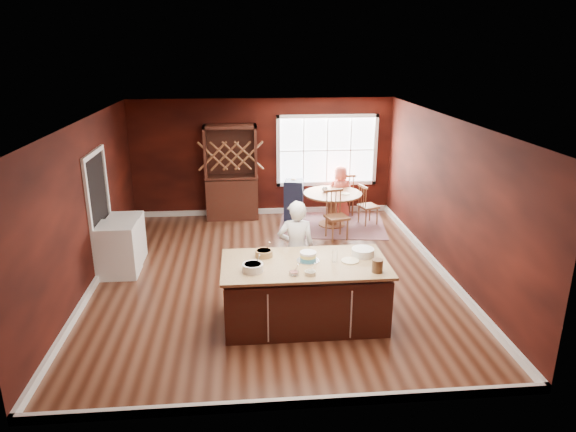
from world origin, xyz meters
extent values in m
plane|color=brown|center=(0.00, 0.00, 0.00)|extent=(7.00, 7.00, 0.00)
plane|color=white|center=(0.00, 0.00, 2.70)|extent=(7.00, 7.00, 0.00)
plane|color=black|center=(0.00, 3.50, 1.35)|extent=(6.00, 0.00, 6.00)
plane|color=black|center=(0.00, -3.50, 1.35)|extent=(6.00, 0.00, 6.00)
plane|color=black|center=(-3.00, 0.00, 1.35)|extent=(0.00, 7.00, 7.00)
plane|color=black|center=(3.00, 0.00, 1.35)|extent=(0.00, 7.00, 7.00)
cube|color=#411912|center=(0.37, -1.60, 0.41)|extent=(2.26, 1.14, 0.83)
cube|color=tan|center=(0.37, -1.60, 0.90)|extent=(2.34, 1.22, 0.04)
cylinder|color=brown|center=(1.49, 2.50, 0.02)|extent=(0.60, 0.60, 0.04)
cylinder|color=brown|center=(1.49, 2.50, 0.35)|extent=(0.21, 0.21, 0.67)
cylinder|color=brown|center=(1.49, 2.50, 0.73)|extent=(1.28, 1.28, 0.04)
imported|color=silver|center=(0.33, -0.79, 0.80)|extent=(0.60, 0.41, 1.59)
cylinder|color=white|center=(-0.36, -1.82, 0.97)|extent=(0.29, 0.29, 0.11)
cylinder|color=#9F7754|center=(-0.19, -1.32, 0.97)|extent=(0.25, 0.25, 0.10)
cylinder|color=silver|center=(0.18, -1.99, 0.95)|extent=(0.14, 0.14, 0.05)
cylinder|color=beige|center=(0.39, -2.00, 0.95)|extent=(0.15, 0.15, 0.06)
cylinder|color=silver|center=(0.79, -1.60, 1.00)|extent=(0.08, 0.08, 0.17)
cylinder|color=beige|center=(1.01, -1.61, 0.93)|extent=(0.25, 0.25, 0.02)
cylinder|color=silver|center=(1.24, -1.42, 0.98)|extent=(0.33, 0.33, 0.11)
cylinder|color=#4E311F|center=(1.30, -1.99, 1.01)|extent=(0.15, 0.15, 0.18)
cube|color=brown|center=(1.49, 2.50, 0.01)|extent=(2.54, 2.09, 0.01)
imported|color=#D65847|center=(1.75, 3.04, 0.61)|extent=(0.63, 0.44, 1.22)
cylinder|color=beige|center=(1.75, 2.38, 0.76)|extent=(0.19, 0.19, 0.01)
imported|color=silver|center=(1.32, 2.60, 0.80)|extent=(0.16, 0.16, 0.10)
cube|color=#342111|center=(-0.72, 3.22, 1.08)|extent=(1.17, 0.49, 2.15)
cube|color=white|center=(-2.64, 0.28, 0.46)|extent=(0.64, 0.62, 0.93)
cube|color=white|center=(-2.64, 0.92, 0.43)|extent=(0.60, 0.58, 0.87)
camera|label=1|loc=(-0.46, -8.17, 3.82)|focal=32.00mm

